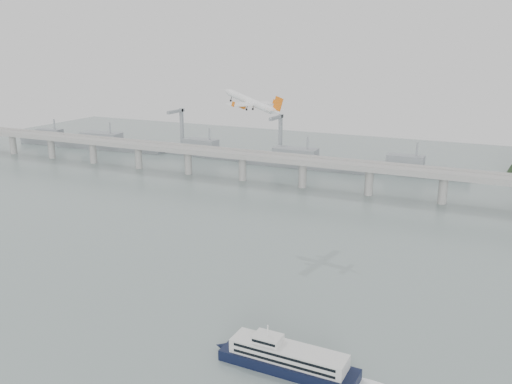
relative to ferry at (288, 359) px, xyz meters
The scene contains 5 objects.
ground 53.53m from the ferry, 154.88° to the left, with size 900.00×900.00×0.00m, color slate.
bridge 228.51m from the ferry, 102.53° to the left, with size 800.00×22.00×23.90m.
distant_fleet 352.55m from the ferry, 125.29° to the left, with size 453.00×60.90×40.00m.
ferry is the anchor object (origin of this frame).
airliner 157.27m from the ferry, 120.57° to the left, with size 40.82×37.40×14.21m.
Camera 1 is at (105.73, -169.23, 104.40)m, focal length 38.00 mm.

